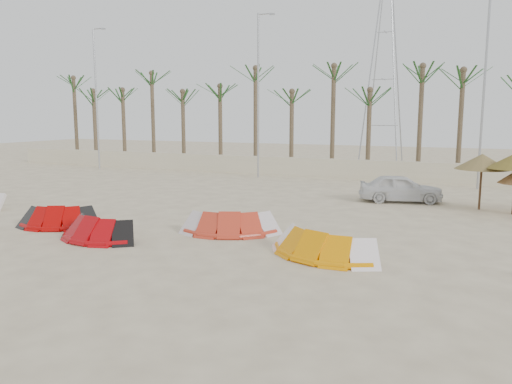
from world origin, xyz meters
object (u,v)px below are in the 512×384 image
at_px(kite_red_left, 64,215).
at_px(parasol_left, 482,162).
at_px(kite_orange, 325,242).
at_px(car, 400,188).
at_px(kite_red_mid, 102,227).
at_px(kite_red_right, 234,221).

xyz_separation_m(kite_red_left, parasol_left, (14.82, 10.28, 1.78)).
distance_m(kite_orange, car, 10.87).
bearing_deg(kite_red_mid, kite_red_left, 160.04).
distance_m(kite_red_left, kite_red_right, 6.76).
height_order(kite_orange, car, car).
height_order(kite_red_left, kite_red_right, same).
height_order(kite_red_mid, kite_orange, same).
height_order(kite_red_right, kite_orange, same).
bearing_deg(parasol_left, kite_red_left, -145.25).
bearing_deg(kite_orange, car, 85.93).
bearing_deg(kite_red_right, car, 63.10).
bearing_deg(kite_orange, parasol_left, 66.66).
distance_m(kite_red_mid, parasol_left, 16.63).
relative_size(kite_red_left, kite_orange, 0.86).
relative_size(kite_red_mid, car, 0.81).
distance_m(kite_red_left, kite_red_mid, 2.91).
bearing_deg(car, kite_orange, 160.94).
bearing_deg(car, kite_red_right, 138.11).
relative_size(kite_orange, car, 0.99).
bearing_deg(car, parasol_left, -115.68).
bearing_deg(kite_red_left, kite_red_mid, -19.96).
bearing_deg(kite_red_left, car, 44.36).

